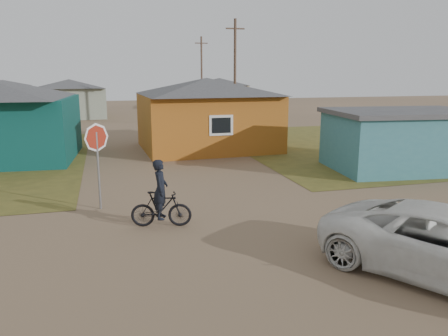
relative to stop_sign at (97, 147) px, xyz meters
The scene contains 11 objects.
ground 5.52m from the stop_sign, 50.86° to the right, with size 120.00×120.00×0.00m, color #7E6348.
grass_ne 19.56m from the stop_sign, 27.54° to the left, with size 20.00×18.00×0.00m, color brown.
house_yellow 11.54m from the stop_sign, 60.07° to the left, with size 7.72×6.76×3.90m.
shed_turquoise 13.01m from the stop_sign, 11.08° to the left, with size 6.71×4.93×2.60m.
house_pale_west 30.12m from the stop_sign, 95.23° to the left, with size 7.04×6.15×3.60m.
house_beige_east 38.36m from the stop_sign, 69.78° to the left, with size 6.95×6.05×3.60m.
house_pale_north 43.35m from the stop_sign, 104.35° to the left, with size 6.28×5.81×3.40m.
utility_pole_near 20.59m from the stop_sign, 61.54° to the left, with size 1.40×0.20×8.00m.
utility_pole_far 35.73m from the stop_sign, 72.44° to the left, with size 1.40×0.20×8.00m.
stop_sign is the anchor object (origin of this frame).
cyclist 2.95m from the stop_sign, 52.20° to the right, with size 1.73×0.84×1.88m.
Camera 1 is at (-2.98, -9.60, 4.15)m, focal length 35.00 mm.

